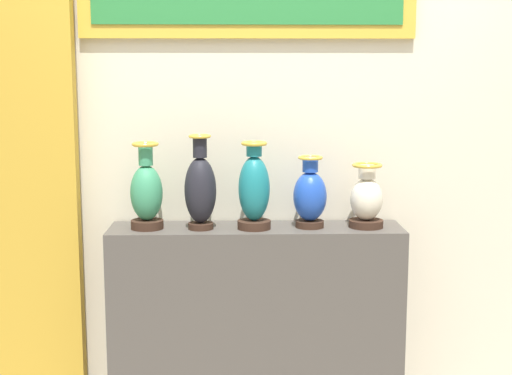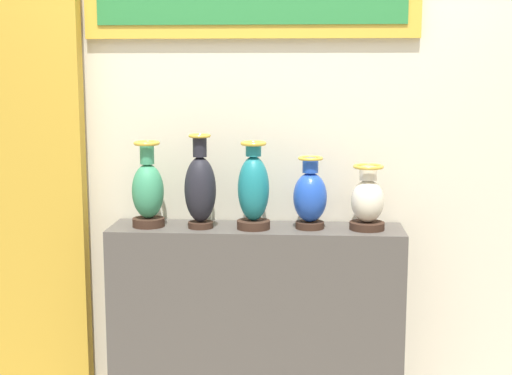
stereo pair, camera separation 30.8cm
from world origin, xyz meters
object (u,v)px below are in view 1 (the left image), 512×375
Objects in this scene: vase_onyx at (200,189)px; vase_ivory at (366,199)px; vase_jade at (146,193)px; vase_teal at (254,190)px; vase_sapphire at (310,196)px.

vase_ivory is at bearing 1.33° from vase_onyx.
vase_jade is 0.97m from vase_ivory.
vase_jade is 1.34× the size of vase_ivory.
vase_jade reaches higher than vase_ivory.
vase_onyx is 1.08× the size of vase_teal.
vase_jade is at bearing 176.79° from vase_onyx.
vase_onyx is at bearing -3.21° from vase_jade.
vase_teal is at bearing -1.61° from vase_jade.
vase_jade reaches higher than vase_sapphire.
vase_jade is at bearing -179.27° from vase_sapphire.
vase_sapphire is at bearing 0.73° from vase_jade.
vase_teal is at bearing 0.00° from vase_onyx.
vase_ivory is (0.97, 0.00, -0.03)m from vase_jade.
vase_ivory is (0.73, 0.02, -0.05)m from vase_onyx.
vase_onyx is 1.31× the size of vase_sapphire.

